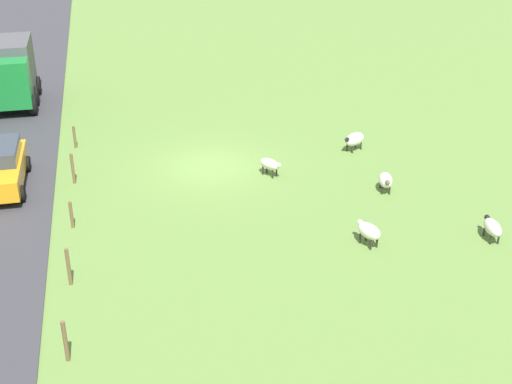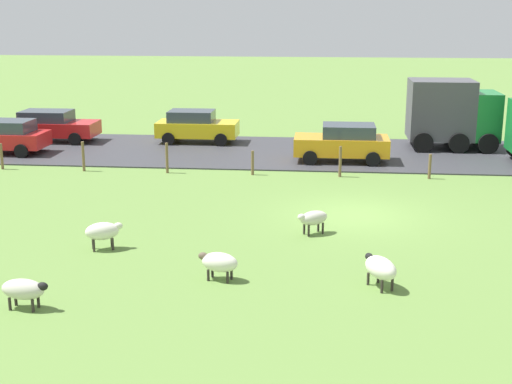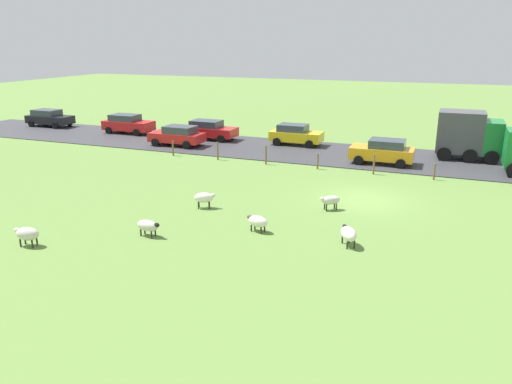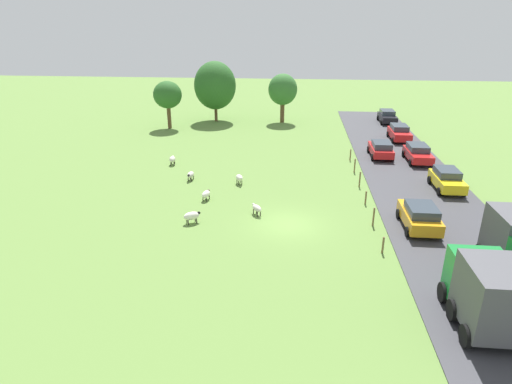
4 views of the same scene
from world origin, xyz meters
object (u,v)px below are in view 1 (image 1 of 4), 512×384
sheep_1 (492,227)px  sheep_0 (270,164)px  sheep_4 (369,231)px  sheep_3 (354,139)px  sheep_5 (386,180)px  truck_0 (8,73)px

sheep_1 → sheep_0: bearing=-46.0°
sheep_1 → sheep_4: sheep_4 is taller
sheep_0 → sheep_3: size_ratio=0.87×
sheep_3 → sheep_4: size_ratio=1.07×
sheep_1 → sheep_4: bearing=-7.1°
sheep_0 → sheep_1: bearing=134.0°
sheep_5 → sheep_1: bearing=117.9°
sheep_0 → sheep_4: (-2.04, 6.01, 0.04)m
sheep_3 → truck_0: 17.78m
sheep_0 → sheep_5: size_ratio=0.94×
sheep_1 → truck_0: 24.58m
sheep_0 → truck_0: bearing=-44.2°
sheep_5 → truck_0: bearing=-40.8°
sheep_1 → sheep_5: bearing=-62.1°
sheep_0 → sheep_4: sheep_4 is taller
sheep_5 → sheep_4: bearing=61.1°
sheep_4 → sheep_3: bearing=-105.6°
sheep_3 → sheep_5: bearing=88.3°
sheep_3 → sheep_4: sheep_4 is taller
sheep_4 → sheep_1: bearing=172.9°
sheep_4 → truck_0: 21.33m
sheep_5 → truck_0: truck_0 is taller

